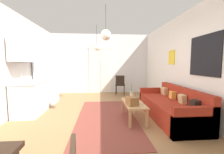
{
  "coord_description": "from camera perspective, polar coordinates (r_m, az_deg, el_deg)",
  "views": [
    {
      "loc": [
        -0.01,
        -3.36,
        1.38
      ],
      "look_at": [
        0.38,
        1.49,
        0.93
      ],
      "focal_mm": 23.08,
      "sensor_mm": 36.0,
      "label": 1
    }
  ],
  "objects": [
    {
      "name": "kitchen_counter",
      "position": [
        4.63,
        -29.47,
        -3.02
      ],
      "size": [
        0.63,
        1.24,
        2.05
      ],
      "color": "silver",
      "rests_on": "ground_plane"
    },
    {
      "name": "couch",
      "position": [
        4.04,
        22.42,
        -11.13
      ],
      "size": [
        0.88,
        2.18,
        0.79
      ],
      "color": "maroon",
      "rests_on": "ground_plane"
    },
    {
      "name": "pendant_lamp_near",
      "position": [
        3.53,
        -2.49,
        16.3
      ],
      "size": [
        0.25,
        0.25,
        0.83
      ],
      "color": "black"
    },
    {
      "name": "refrigerator",
      "position": [
        5.55,
        -24.51,
        -0.21
      ],
      "size": [
        0.67,
        0.61,
        1.8
      ],
      "color": "white",
      "rests_on": "ground_plane"
    },
    {
      "name": "pendant_lamp_far",
      "position": [
        5.27,
        -6.07,
        11.59
      ],
      "size": [
        0.24,
        0.24,
        0.93
      ],
      "color": "black"
    },
    {
      "name": "wall_back",
      "position": [
        6.94,
        -4.59,
        5.17
      ],
      "size": [
        4.73,
        0.13,
        2.77
      ],
      "color": "silver",
      "rests_on": "ground_plane"
    },
    {
      "name": "wall_right",
      "position": [
        4.09,
        30.15,
        4.62
      ],
      "size": [
        0.12,
        7.26,
        2.77
      ],
      "color": "white",
      "rests_on": "ground_plane"
    },
    {
      "name": "handbag",
      "position": [
        3.4,
        7.97,
        -9.3
      ],
      "size": [
        0.28,
        0.32,
        0.3
      ],
      "color": "brown",
      "rests_on": "coffee_table"
    },
    {
      "name": "area_rug",
      "position": [
        3.86,
        -2.17,
        -15.64
      ],
      "size": [
        1.46,
        3.09,
        0.01
      ],
      "primitive_type": "cube",
      "color": "brown",
      "rests_on": "ground_plane"
    },
    {
      "name": "accent_chair",
      "position": [
        6.38,
        3.23,
        -2.75
      ],
      "size": [
        0.48,
        0.47,
        0.88
      ],
      "rotation": [
        0.0,
        0.0,
        2.96
      ],
      "color": "black",
      "rests_on": "ground_plane"
    },
    {
      "name": "bamboo_vase",
      "position": [
        3.92,
        7.74,
        -7.27
      ],
      "size": [
        0.09,
        0.09,
        0.43
      ],
      "color": "beige",
      "rests_on": "coffee_table"
    },
    {
      "name": "ground_plane",
      "position": [
        3.65,
        -4.31,
        -17.84
      ],
      "size": [
        5.13,
        7.66,
        0.1
      ],
      "primitive_type": "cube",
      "color": "#996D44"
    },
    {
      "name": "coffee_table",
      "position": [
        3.65,
        8.56,
        -10.86
      ],
      "size": [
        0.45,
        1.03,
        0.43
      ],
      "color": "tan",
      "rests_on": "ground_plane"
    }
  ]
}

